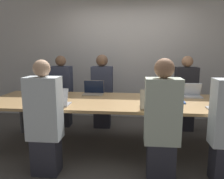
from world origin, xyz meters
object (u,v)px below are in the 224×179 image
laptop_far_right (190,93)px  person_far_left (62,92)px  person_far_midleft (102,92)px  person_far_right (185,95)px  laptop_near_left (57,101)px  laptop_far_left (51,89)px  laptop_far_midleft (93,91)px  laptop_near_right (222,106)px  laptop_near_midright (154,104)px  person_near_left (45,120)px  cup_near_left (39,101)px  stapler (154,102)px  person_near_midright (162,123)px

laptop_far_right → person_far_left: size_ratio=0.25×
person_far_midleft → person_far_right: bearing=-0.2°
laptop_near_left → person_far_midleft: size_ratio=0.24×
laptop_near_left → laptop_far_left: size_ratio=1.06×
laptop_far_right → laptop_far_midleft: 1.62m
laptop_far_left → laptop_near_right: bearing=-19.0°
laptop_near_midright → person_far_right: person_far_right is taller
laptop_near_midright → person_far_midleft: (-0.87, 1.35, -0.13)m
laptop_near_left → person_near_left: 0.45m
cup_near_left → laptop_far_left: size_ratio=0.30×
laptop_near_midright → person_far_right: (0.71, 1.35, -0.14)m
laptop_far_midleft → laptop_near_right: (1.80, -0.86, -0.00)m
laptop_near_left → laptop_far_midleft: laptop_near_left is taller
laptop_near_midright → laptop_far_left: laptop_near_midright is taller
laptop_far_right → stapler: 0.83m
person_far_right → laptop_near_right: person_far_right is taller
person_near_left → laptop_near_midright: 1.38m
person_near_left → person_far_left: person_far_left is taller
laptop_near_midright → person_near_midright: person_near_midright is taller
person_near_left → person_far_midleft: bearing=-104.5°
person_near_left → laptop_far_right: person_near_left is taller
laptop_far_midleft → laptop_near_midright: bearing=-42.2°
cup_near_left → laptop_far_left: 0.83m
laptop_near_left → laptop_near_midright: (1.31, -0.05, 0.00)m
person_near_left → person_far_midleft: person_far_midleft is taller
cup_near_left → laptop_near_right: (2.43, -0.06, 0.02)m
person_far_left → stapler: (1.71, -1.04, 0.09)m
stapler → laptop_far_midleft: bearing=151.0°
stapler → person_near_midright: bearing=-86.5°
person_far_midleft → person_far_left: person_far_midleft is taller
person_far_right → laptop_near_right: (0.14, -1.34, 0.14)m
laptop_far_midleft → laptop_far_right: bearing=-0.9°
laptop_far_midleft → stapler: laptop_far_midleft is taller
person_near_left → person_far_midleft: 1.78m
laptop_far_midleft → person_far_midleft: (0.08, 0.49, -0.12)m
laptop_near_left → person_far_right: person_far_right is taller
laptop_near_left → laptop_near_midright: laptop_near_midright is taller
person_far_right → laptop_far_midleft: 1.74m
person_far_right → stapler: (-0.68, -1.04, 0.09)m
laptop_near_right → stapler: laptop_near_right is taller
laptop_far_right → laptop_far_midleft: (-1.62, 0.02, 0.00)m
person_near_midright → laptop_near_right: bearing=-154.5°
person_far_midleft → stapler: size_ratio=9.51×
person_near_midright → laptop_far_left: size_ratio=4.41×
laptop_near_left → person_far_left: size_ratio=0.24×
laptop_near_midright → person_far_left: 2.16m
person_far_right → stapler: 1.24m
laptop_near_left → cup_near_left: 0.27m
person_far_right → person_far_midleft: size_ratio=0.99×
person_near_left → person_far_left: size_ratio=1.00×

